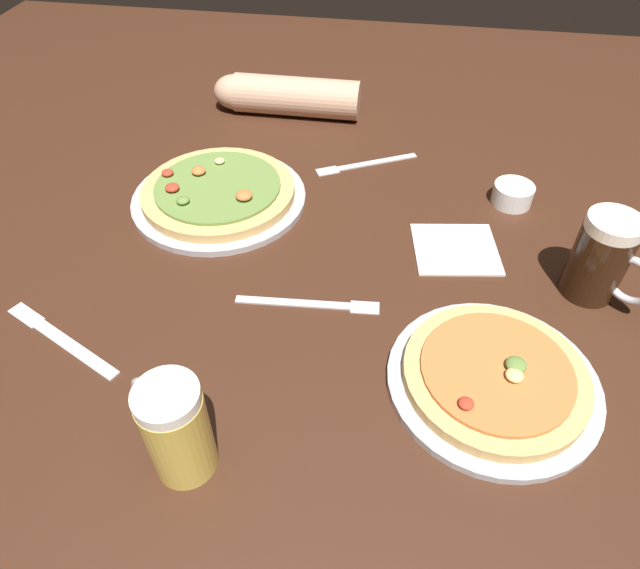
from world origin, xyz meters
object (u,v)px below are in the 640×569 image
object	(u,v)px
pizza_plate_near	(494,378)
beer_mug_dark	(602,259)
knife_right	(61,338)
fork_spare	(364,164)
pizza_plate_far	(219,193)
beer_mug_amber	(175,428)
diner_arm	(282,95)
fork_left	(311,303)
ramekin_sauce	(513,194)
napkin_folded	(456,248)

from	to	relation	value
pizza_plate_near	beer_mug_dark	world-z (taller)	beer_mug_dark
pizza_plate_near	knife_right	world-z (taller)	pizza_plate_near
pizza_plate_near	fork_spare	distance (m)	0.56
beer_mug_dark	pizza_plate_far	bearing A→B (deg)	167.73
beer_mug_dark	fork_spare	world-z (taller)	beer_mug_dark
pizza_plate_far	beer_mug_amber	xyz separation A→B (m)	(0.11, -0.51, 0.05)
pizza_plate_far	diner_arm	world-z (taller)	diner_arm
beer_mug_amber	pizza_plate_far	bearing A→B (deg)	102.35
beer_mug_amber	diner_arm	size ratio (longest dim) A/B	0.42
beer_mug_dark	fork_left	size ratio (longest dim) A/B	0.63
pizza_plate_far	beer_mug_amber	bearing A→B (deg)	-77.65
fork_left	diner_arm	world-z (taller)	diner_arm
ramekin_sauce	beer_mug_amber	bearing A→B (deg)	-125.51
pizza_plate_near	beer_mug_dark	distance (m)	0.26
fork_left	knife_right	xyz separation A→B (m)	(-0.34, -0.13, 0.00)
knife_right	diner_arm	size ratio (longest dim) A/B	0.64
knife_right	diner_arm	xyz separation A→B (m)	(0.17, 0.72, 0.04)
beer_mug_dark	knife_right	bearing A→B (deg)	-163.52
knife_right	diner_arm	distance (m)	0.74
pizza_plate_near	beer_mug_amber	world-z (taller)	beer_mug_amber
pizza_plate_near	diner_arm	world-z (taller)	diner_arm
pizza_plate_far	ramekin_sauce	bearing A→B (deg)	8.72
pizza_plate_near	napkin_folded	xyz separation A→B (m)	(-0.05, 0.27, -0.01)
fork_left	knife_right	bearing A→B (deg)	-159.60
ramekin_sauce	fork_spare	world-z (taller)	ramekin_sauce
knife_right	diner_arm	bearing A→B (deg)	76.62
ramekin_sauce	fork_left	distance (m)	0.45
beer_mug_dark	diner_arm	bearing A→B (deg)	140.08
knife_right	fork_spare	bearing A→B (deg)	54.37
fork_left	knife_right	world-z (taller)	same
pizza_plate_far	knife_right	size ratio (longest dim) A/B	1.50
pizza_plate_far	knife_right	xyz separation A→B (m)	(-0.13, -0.37, -0.01)
fork_left	diner_arm	xyz separation A→B (m)	(-0.17, 0.60, 0.04)
napkin_folded	diner_arm	xyz separation A→B (m)	(-0.39, 0.43, 0.04)
ramekin_sauce	knife_right	distance (m)	0.80
napkin_folded	diner_arm	size ratio (longest dim) A/B	0.42
beer_mug_dark	fork_left	world-z (taller)	beer_mug_dark
napkin_folded	fork_spare	xyz separation A→B (m)	(-0.18, 0.24, -0.00)
pizza_plate_near	ramekin_sauce	xyz separation A→B (m)	(0.06, 0.43, 0.00)
napkin_folded	fork_left	world-z (taller)	napkin_folded
knife_right	beer_mug_dark	bearing A→B (deg)	16.48
pizza_plate_far	diner_arm	distance (m)	0.36
beer_mug_amber	knife_right	bearing A→B (deg)	148.09
napkin_folded	diner_arm	bearing A→B (deg)	132.37
diner_arm	napkin_folded	bearing A→B (deg)	-47.63
napkin_folded	knife_right	world-z (taller)	napkin_folded
ramekin_sauce	diner_arm	world-z (taller)	diner_arm
pizza_plate_near	pizza_plate_far	bearing A→B (deg)	144.45
beer_mug_amber	beer_mug_dark	bearing A→B (deg)	35.50
pizza_plate_near	knife_right	distance (m)	0.61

